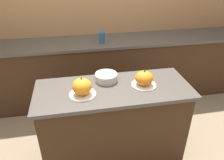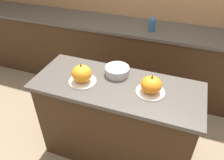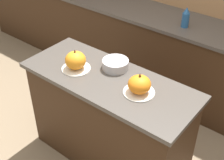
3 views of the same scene
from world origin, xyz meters
name	(u,v)px [view 1 (image 1 of 3)]	position (x,y,z in m)	size (l,w,h in m)	color
ground_plane	(113,156)	(0.00, 0.00, 0.00)	(12.00, 12.00, 0.00)	#847056
wall_back	(93,12)	(0.00, 1.54, 1.25)	(8.00, 0.06, 2.50)	#9E7047
kitchen_island	(113,125)	(0.00, 0.00, 0.45)	(1.44, 0.58, 0.90)	#382314
back_counter	(98,71)	(0.00, 1.21, 0.47)	(6.00, 0.60, 0.93)	#382314
pumpkin_cake_left	(82,87)	(-0.29, -0.06, 0.97)	(0.23, 0.23, 0.18)	silver
pumpkin_cake_right	(144,79)	(0.29, 0.00, 0.97)	(0.23, 0.23, 0.17)	silver
bottle_tall	(102,36)	(0.06, 1.12, 1.03)	(0.07, 0.07, 0.20)	#235184
mixing_bowl	(106,77)	(-0.05, 0.15, 0.94)	(0.21, 0.21, 0.07)	#ADADB2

